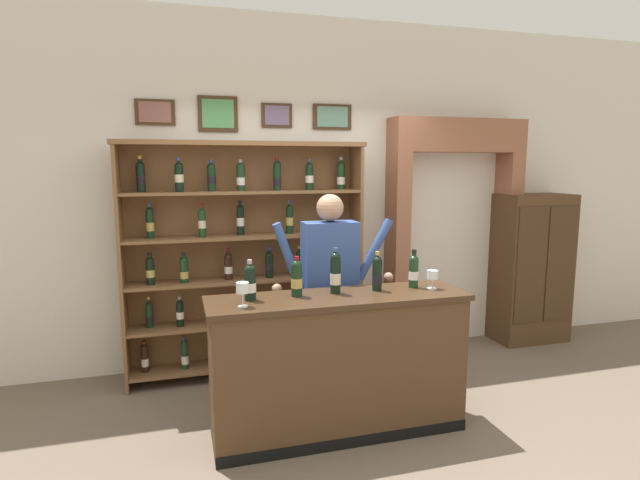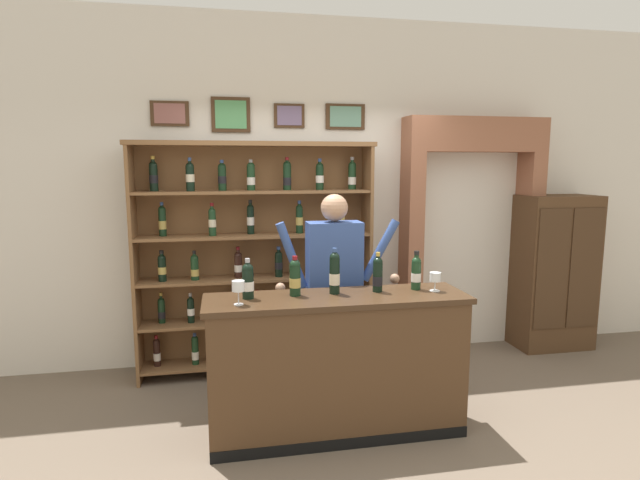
% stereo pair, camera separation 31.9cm
% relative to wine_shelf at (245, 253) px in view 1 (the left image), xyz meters
% --- Properties ---
extents(ground_plane, '(14.00, 14.00, 0.02)m').
position_rel_wine_shelf_xyz_m(ground_plane, '(0.52, -1.24, -1.15)').
color(ground_plane, '#6B5B4C').
extents(back_wall, '(12.00, 0.19, 3.33)m').
position_rel_wine_shelf_xyz_m(back_wall, '(0.52, 0.36, 0.53)').
color(back_wall, silver).
rests_on(back_wall, ground).
extents(wine_shelf, '(2.18, 0.35, 2.14)m').
position_rel_wine_shelf_xyz_m(wine_shelf, '(0.00, 0.00, 0.00)').
color(wine_shelf, brown).
rests_on(wine_shelf, ground).
extents(archway_doorway, '(1.45, 0.45, 2.40)m').
position_rel_wine_shelf_xyz_m(archway_doorway, '(2.21, 0.24, 0.25)').
color(archway_doorway, '#935B42').
rests_on(archway_doorway, ground).
extents(side_cabinet, '(0.78, 0.47, 1.62)m').
position_rel_wine_shelf_xyz_m(side_cabinet, '(3.14, 0.06, -0.33)').
color(side_cabinet, '#4C331E').
rests_on(side_cabinet, ground).
extents(tasting_counter, '(1.86, 0.52, 1.02)m').
position_rel_wine_shelf_xyz_m(tasting_counter, '(0.49, -1.24, -0.63)').
color(tasting_counter, '#4C331E').
rests_on(tasting_counter, ground).
extents(shopkeeper, '(1.03, 0.22, 1.71)m').
position_rel_wine_shelf_xyz_m(shopkeeper, '(0.58, -0.73, -0.08)').
color(shopkeeper, '#2D3347').
rests_on(shopkeeper, ground).
extents(tasting_bottle_prosecco, '(0.08, 0.08, 0.28)m').
position_rel_wine_shelf_xyz_m(tasting_bottle_prosecco, '(-0.13, -1.19, 0.01)').
color(tasting_bottle_prosecco, black).
rests_on(tasting_bottle_prosecco, tasting_counter).
extents(tasting_bottle_riserva, '(0.08, 0.08, 0.28)m').
position_rel_wine_shelf_xyz_m(tasting_bottle_riserva, '(0.20, -1.17, 0.02)').
color(tasting_bottle_riserva, black).
rests_on(tasting_bottle_riserva, tasting_counter).
extents(tasting_bottle_super_tuscan, '(0.08, 0.08, 0.33)m').
position_rel_wine_shelf_xyz_m(tasting_bottle_super_tuscan, '(0.49, -1.17, 0.04)').
color(tasting_bottle_super_tuscan, black).
rests_on(tasting_bottle_super_tuscan, tasting_counter).
extents(tasting_bottle_chianti, '(0.07, 0.07, 0.29)m').
position_rel_wine_shelf_xyz_m(tasting_bottle_chianti, '(0.81, -1.17, 0.01)').
color(tasting_bottle_chianti, black).
rests_on(tasting_bottle_chianti, tasting_counter).
extents(tasting_bottle_grappa, '(0.07, 0.07, 0.29)m').
position_rel_wine_shelf_xyz_m(tasting_bottle_grappa, '(1.11, -1.16, 0.01)').
color(tasting_bottle_grappa, '#19381E').
rests_on(tasting_bottle_grappa, tasting_counter).
extents(wine_glass_center, '(0.08, 0.08, 0.14)m').
position_rel_wine_shelf_xyz_m(wine_glass_center, '(1.22, -1.24, -0.02)').
color(wine_glass_center, silver).
rests_on(wine_glass_center, tasting_counter).
extents(wine_glass_left, '(0.08, 0.08, 0.16)m').
position_rel_wine_shelf_xyz_m(wine_glass_left, '(-0.20, -1.34, 0.00)').
color(wine_glass_left, silver).
rests_on(wine_glass_left, tasting_counter).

